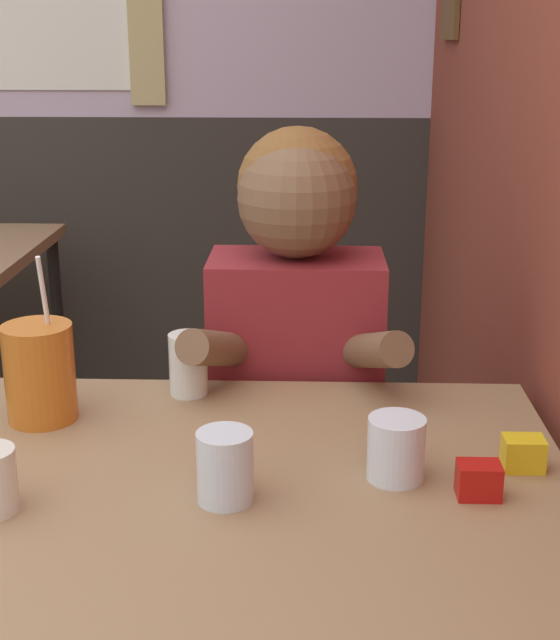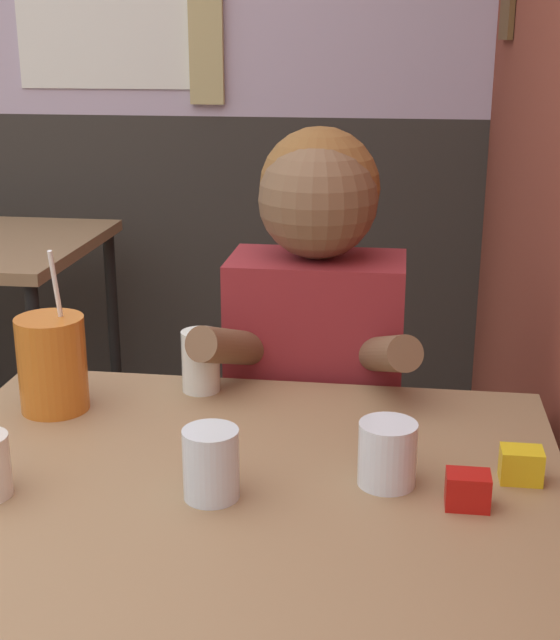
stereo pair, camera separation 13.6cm
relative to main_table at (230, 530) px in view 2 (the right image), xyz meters
name	(u,v)px [view 2 (the right image)]	position (x,y,z in m)	size (l,w,h in m)	color
back_wall	(151,42)	(-0.68, 2.10, 0.66)	(5.38, 0.09, 2.70)	silver
main_table	(230,530)	(0.00, 0.00, 0.00)	(0.97, 0.83, 0.76)	#93704C
person_seated	(315,403)	(0.07, 0.55, -0.03)	(0.42, 0.42, 1.22)	maroon
cocktail_pitcher	(52,364)	(-0.35, 0.23, 0.15)	(0.12, 0.12, 0.28)	#C6661E
glass_near_pitcher	(387,454)	(0.22, 0.04, 0.12)	(0.08, 0.08, 0.09)	silver
glass_center	(201,361)	(-0.12, 0.35, 0.13)	(0.07, 0.07, 0.11)	silver
glass_by_brick	(211,464)	(-0.02, -0.03, 0.12)	(0.08, 0.08, 0.10)	silver
condiment_ketchup	(468,490)	(0.33, -0.01, 0.10)	(0.06, 0.04, 0.05)	#B7140F
condiment_mustard	(521,465)	(0.41, 0.08, 0.10)	(0.06, 0.04, 0.05)	yellow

